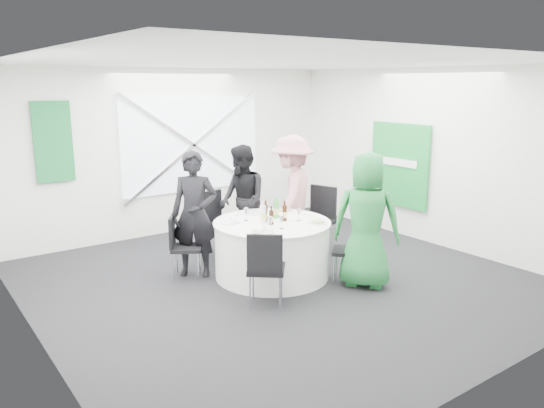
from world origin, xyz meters
TOP-DOWN VIEW (x-y plane):
  - floor at (0.00, 0.00)m, footprint 6.00×6.00m
  - ceiling at (0.00, 0.00)m, footprint 6.00×6.00m
  - wall_back at (0.00, 3.00)m, footprint 6.00×0.00m
  - wall_front at (0.00, -3.00)m, footprint 6.00×0.00m
  - wall_left at (-3.00, 0.00)m, footprint 0.00×6.00m
  - wall_right at (3.00, 0.00)m, footprint 0.00×6.00m
  - window_panel at (0.30, 2.96)m, footprint 2.60×0.03m
  - window_brace_a at (0.30, 2.92)m, footprint 2.63×0.05m
  - window_brace_b at (0.30, 2.92)m, footprint 2.63×0.05m
  - green_banner at (-2.00, 2.95)m, footprint 0.55×0.04m
  - green_sign at (2.94, 0.60)m, footprint 0.05×1.20m
  - banquet_table at (0.00, 0.20)m, footprint 1.56×1.56m
  - chair_back at (-0.16, 1.44)m, footprint 0.49×0.50m
  - chair_back_left at (-1.02, 0.87)m, footprint 0.54×0.53m
  - chair_back_right at (1.17, 0.60)m, footprint 0.60×0.59m
  - chair_front_right at (0.74, -0.59)m, footprint 0.54×0.54m
  - chair_front_left at (-0.68, -0.61)m, footprint 0.59×0.59m
  - person_man_back_left at (-0.80, 0.85)m, footprint 0.74×0.70m
  - person_man_back at (0.21, 1.24)m, footprint 0.59×0.88m
  - person_woman_pink at (0.85, 0.86)m, footprint 1.25×1.14m
  - person_woman_green at (0.77, -0.77)m, footprint 0.96×1.01m
  - plate_back at (0.06, 0.72)m, footprint 0.29×0.29m
  - plate_back_left at (-0.48, 0.47)m, footprint 0.26×0.26m
  - plate_back_right at (0.47, 0.56)m, footprint 0.25×0.25m
  - plate_front_right at (0.42, -0.23)m, footprint 0.25×0.25m
  - plate_front_left at (-0.38, -0.16)m, footprint 0.25×0.25m
  - napkin at (-0.44, -0.13)m, footprint 0.22×0.21m
  - beer_bottle_a at (-0.08, 0.24)m, footprint 0.06×0.06m
  - beer_bottle_b at (-0.00, 0.34)m, footprint 0.06×0.06m
  - beer_bottle_c at (0.16, 0.13)m, footprint 0.06×0.06m
  - beer_bottle_d at (-0.09, 0.09)m, footprint 0.06×0.06m
  - green_water_bottle at (0.16, 0.33)m, footprint 0.08×0.08m
  - clear_water_bottle at (-0.15, 0.19)m, footprint 0.08×0.08m
  - wine_glass_a at (-0.25, -0.12)m, footprint 0.07×0.07m
  - wine_glass_b at (0.32, 0.03)m, footprint 0.07×0.07m
  - wine_glass_c at (-0.11, -0.15)m, footprint 0.07×0.07m
  - wine_glass_d at (-0.24, 0.46)m, footprint 0.07×0.07m
  - fork_a at (0.57, 0.28)m, footprint 0.08×0.14m
  - knife_a at (0.36, 0.65)m, footprint 0.10×0.13m
  - fork_b at (-0.36, 0.65)m, footprint 0.10×0.13m
  - knife_b at (-0.55, 0.37)m, footprint 0.10×0.13m
  - fork_c at (0.17, 0.75)m, footprint 0.15×0.02m
  - knife_c at (-0.15, 0.75)m, footprint 0.15×0.02m

SIDE VIEW (x-z plane):
  - floor at x=0.00m, z-range 0.00..0.00m
  - banquet_table at x=0.00m, z-range 0.00..0.76m
  - chair_back_left at x=-1.02m, z-range 0.07..0.92m
  - chair_front_right at x=0.74m, z-range 0.07..0.92m
  - chair_front_left at x=-0.68m, z-range 0.08..1.01m
  - chair_back at x=-0.16m, z-range 0.09..1.05m
  - chair_back_right at x=1.17m, z-range 0.09..1.12m
  - fork_a at x=0.57m, z-range 0.76..0.77m
  - knife_a at x=0.36m, z-range 0.76..0.77m
  - fork_b at x=-0.36m, z-range 0.76..0.77m
  - knife_b at x=-0.55m, z-range 0.76..0.77m
  - fork_c at x=0.17m, z-range 0.76..0.77m
  - knife_c at x=-0.15m, z-range 0.76..0.77m
  - plate_back at x=0.06m, z-range 0.76..0.77m
  - plate_back_left at x=-0.48m, z-range 0.76..0.77m
  - plate_front_left at x=-0.38m, z-range 0.76..0.77m
  - plate_back_right at x=0.47m, z-range 0.76..0.80m
  - plate_front_right at x=0.42m, z-range 0.76..0.80m
  - napkin at x=-0.44m, z-range 0.78..0.83m
  - person_man_back at x=0.21m, z-range 0.00..1.66m
  - person_man_back_left at x=-0.80m, z-range 0.00..1.69m
  - beer_bottle_d at x=-0.09m, z-range 0.73..0.97m
  - beer_bottle_a at x=-0.08m, z-range 0.73..0.98m
  - beer_bottle_b at x=0.00m, z-range 0.73..0.99m
  - beer_bottle_c at x=0.16m, z-range 0.73..1.00m
  - person_woman_green at x=0.77m, z-range 0.00..1.73m
  - green_water_bottle at x=0.16m, z-range 0.73..1.02m
  - clear_water_bottle at x=-0.15m, z-range 0.73..1.03m
  - wine_glass_a at x=-0.25m, z-range 0.80..0.97m
  - wine_glass_b at x=0.32m, z-range 0.80..0.97m
  - wine_glass_c at x=-0.11m, z-range 0.80..0.97m
  - wine_glass_d at x=-0.24m, z-range 0.80..0.97m
  - person_woman_pink at x=0.85m, z-range 0.00..1.80m
  - green_sign at x=2.94m, z-range 0.50..1.90m
  - wall_back at x=0.00m, z-range -1.60..4.40m
  - wall_front at x=0.00m, z-range -1.60..4.40m
  - wall_left at x=-3.00m, z-range -1.60..4.40m
  - wall_right at x=3.00m, z-range -1.60..4.40m
  - window_panel at x=0.30m, z-range 0.70..2.30m
  - window_brace_a at x=0.30m, z-range 0.58..2.42m
  - window_brace_b at x=0.30m, z-range 0.58..2.42m
  - green_banner at x=-2.00m, z-range 1.10..2.30m
  - ceiling at x=0.00m, z-range 2.80..2.80m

